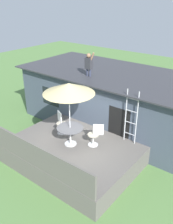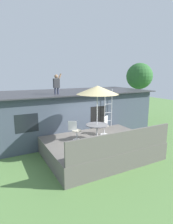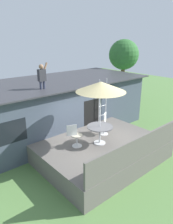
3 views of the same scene
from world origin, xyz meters
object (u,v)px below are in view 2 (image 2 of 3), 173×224
patio_chair_left (75,131)px  step_ladder (108,108)px  person_figure (57,83)px  patio_table (97,128)px  patio_chair_right (105,126)px  patio_umbrella (97,90)px  backyard_tree (139,77)px

patio_chair_left → step_ladder: bearing=49.5°
person_figure → patio_chair_left: size_ratio=1.21×
person_figure → patio_chair_left: (0.12, -2.07, -2.13)m
patio_table → patio_chair_right: size_ratio=1.13×
person_figure → patio_chair_right: (1.84, -1.97, -2.13)m
patio_table → patio_chair_left: 1.02m
patio_table → patio_umbrella: 1.76m
step_ladder → person_figure: 3.27m
patio_umbrella → patio_chair_right: bearing=34.1°
patio_umbrella → patio_chair_left: bearing=154.5°
step_ladder → patio_chair_left: bearing=-156.1°
patio_umbrella → step_ladder: patio_umbrella is taller
patio_chair_left → backyard_tree: (8.14, 4.56, 2.35)m
patio_table → person_figure: size_ratio=0.94×
patio_table → backyard_tree: (7.22, 5.00, 2.23)m
person_figure → backyard_tree: (8.26, 2.49, 0.23)m
patio_umbrella → step_ladder: 2.67m
patio_chair_left → backyard_tree: size_ratio=0.19×
person_figure → patio_umbrella: bearing=-67.5°
patio_table → person_figure: bearing=112.5°
step_ladder → patio_chair_right: (-0.93, -1.07, -0.64)m
patio_umbrella → patio_chair_left: 2.15m
step_ladder → patio_chair_left: (-2.65, -1.17, -0.64)m
patio_umbrella → patio_chair_right: 2.12m
patio_table → step_ladder: bearing=43.0°
patio_umbrella → patio_chair_left: size_ratio=2.76×
step_ladder → backyard_tree: bearing=31.7°
patio_table → patio_umbrella: bearing=90.0°
patio_chair_right → backyard_tree: (6.42, 4.46, 2.35)m
patio_umbrella → step_ladder: bearing=43.0°
person_figure → backyard_tree: size_ratio=0.23×
patio_umbrella → backyard_tree: 8.80m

